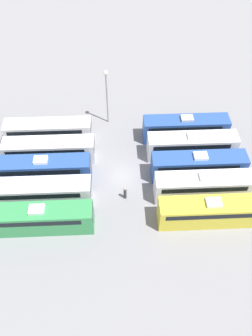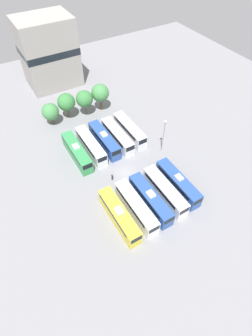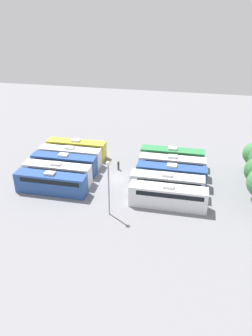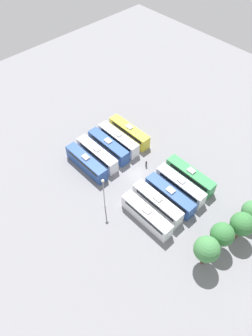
# 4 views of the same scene
# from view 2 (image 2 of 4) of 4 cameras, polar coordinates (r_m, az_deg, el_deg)

# --- Properties ---
(ground_plane) EXTENTS (122.39, 122.39, 0.00)m
(ground_plane) POSITION_cam_2_polar(r_m,az_deg,el_deg) (54.75, -0.21, -0.96)
(ground_plane) COLOR gray
(bus_0) EXTENTS (2.45, 11.37, 3.65)m
(bus_0) POSITION_cam_2_polar(r_m,az_deg,el_deg) (46.52, -1.50, -10.30)
(bus_0) COLOR gold
(bus_0) RESTS_ON ground_plane
(bus_1) EXTENTS (2.45, 11.37, 3.65)m
(bus_1) POSITION_cam_2_polar(r_m,az_deg,el_deg) (47.49, 2.18, -8.44)
(bus_1) COLOR white
(bus_1) RESTS_ON ground_plane
(bus_2) EXTENTS (2.45, 11.37, 3.65)m
(bus_2) POSITION_cam_2_polar(r_m,az_deg,el_deg) (48.59, 5.29, -6.78)
(bus_2) COLOR #284C93
(bus_2) RESTS_ON ground_plane
(bus_3) EXTENTS (2.45, 11.37, 3.65)m
(bus_3) POSITION_cam_2_polar(r_m,az_deg,el_deg) (50.03, 8.44, -4.95)
(bus_3) COLOR silver
(bus_3) RESTS_ON ground_plane
(bus_4) EXTENTS (2.45, 11.37, 3.65)m
(bus_4) POSITION_cam_2_polar(r_m,az_deg,el_deg) (51.65, 11.20, -3.18)
(bus_4) COLOR #284C93
(bus_4) RESTS_ON ground_plane
(bus_5) EXTENTS (2.45, 11.37, 3.65)m
(bus_5) POSITION_cam_2_polar(r_m,az_deg,el_deg) (57.30, -10.65, 3.47)
(bus_5) COLOR #338C4C
(bus_5) RESTS_ON ground_plane
(bus_6) EXTENTS (2.45, 11.37, 3.65)m
(bus_6) POSITION_cam_2_polar(r_m,az_deg,el_deg) (58.26, -7.67, 4.88)
(bus_6) COLOR silver
(bus_6) RESTS_ON ground_plane
(bus_7) EXTENTS (2.45, 11.37, 3.65)m
(bus_7) POSITION_cam_2_polar(r_m,az_deg,el_deg) (59.32, -4.77, 6.16)
(bus_7) COLOR #284C93
(bus_7) RESTS_ON ground_plane
(bus_8) EXTENTS (2.45, 11.37, 3.65)m
(bus_8) POSITION_cam_2_polar(r_m,az_deg,el_deg) (60.11, -1.88, 7.00)
(bus_8) COLOR silver
(bus_8) RESTS_ON ground_plane
(bus_9) EXTENTS (2.45, 11.37, 3.65)m
(bus_9) POSITION_cam_2_polar(r_m,az_deg,el_deg) (61.74, 0.75, 8.35)
(bus_9) COLOR silver
(bus_9) RESTS_ON ground_plane
(worker_person) EXTENTS (0.36, 0.36, 1.78)m
(worker_person) POSITION_cam_2_polar(r_m,az_deg,el_deg) (52.97, -3.01, -1.93)
(worker_person) COLOR #333338
(worker_person) RESTS_ON ground_plane
(light_pole) EXTENTS (0.60, 0.60, 8.44)m
(light_pole) POSITION_cam_2_polar(r_m,az_deg,el_deg) (56.04, 8.29, 8.01)
(light_pole) COLOR gray
(light_pole) RESTS_ON ground_plane
(tree_0) EXTENTS (4.13, 4.13, 5.63)m
(tree_0) POSITION_cam_2_polar(r_m,az_deg,el_deg) (66.73, -16.13, 11.66)
(tree_0) COLOR brown
(tree_0) RESTS_ON ground_plane
(tree_1) EXTENTS (4.34, 4.34, 6.68)m
(tree_1) POSITION_cam_2_polar(r_m,az_deg,el_deg) (67.36, -12.87, 13.77)
(tree_1) COLOR brown
(tree_1) RESTS_ON ground_plane
(tree_2) EXTENTS (4.18, 4.18, 6.73)m
(tree_2) POSITION_cam_2_polar(r_m,az_deg,el_deg) (67.45, -9.03, 14.61)
(tree_2) COLOR brown
(tree_2) RESTS_ON ground_plane
(tree_3) EXTENTS (4.47, 4.47, 7.20)m
(tree_3) POSITION_cam_2_polar(r_m,az_deg,el_deg) (68.64, -5.64, 15.94)
(tree_3) COLOR brown
(tree_3) RESTS_ON ground_plane
(depot_building) EXTENTS (14.30, 10.77, 18.16)m
(depot_building) POSITION_cam_2_polar(r_m,az_deg,el_deg) (80.61, -16.47, 22.95)
(depot_building) COLOR gray
(depot_building) RESTS_ON ground_plane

